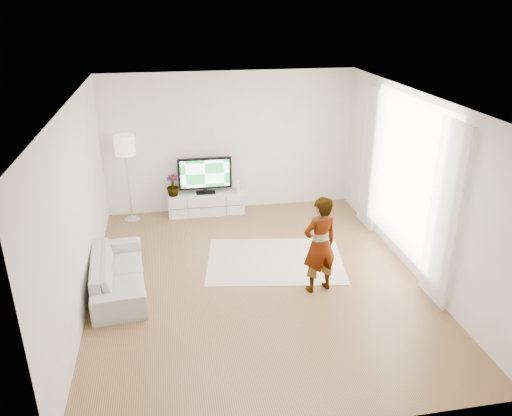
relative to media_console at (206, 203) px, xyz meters
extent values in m
plane|color=#9C6E46|center=(0.54, -2.76, -0.21)|extent=(6.00, 6.00, 0.00)
plane|color=white|center=(0.54, -2.76, 2.59)|extent=(6.00, 6.00, 0.00)
cube|color=white|center=(-1.96, -2.76, 1.19)|extent=(0.02, 6.00, 2.80)
cube|color=white|center=(3.04, -2.76, 1.19)|extent=(0.02, 6.00, 2.80)
cube|color=white|center=(0.54, 0.24, 1.19)|extent=(5.00, 0.02, 2.80)
cube|color=white|center=(0.54, -5.76, 1.19)|extent=(5.00, 0.02, 2.80)
cube|color=white|center=(3.02, -2.46, 1.24)|extent=(0.01, 2.60, 2.50)
cube|color=white|center=(2.94, -3.76, 1.14)|extent=(0.04, 0.70, 2.60)
cube|color=white|center=(2.94, -1.16, 1.14)|extent=(0.04, 0.70, 2.60)
cube|color=silver|center=(0.00, 0.00, 0.00)|extent=(1.53, 0.43, 0.43)
cube|color=black|center=(0.00, -0.22, 0.00)|extent=(1.48, 0.00, 0.01)
cube|color=black|center=(-0.38, -0.22, 0.00)|extent=(0.01, 0.00, 0.38)
cube|color=black|center=(0.38, -0.22, 0.00)|extent=(0.01, 0.00, 0.38)
cube|color=black|center=(0.00, 0.03, 0.22)|extent=(0.38, 0.21, 0.02)
cube|color=black|center=(0.00, 0.03, 0.27)|extent=(0.08, 0.05, 0.08)
cube|color=black|center=(0.00, 0.03, 0.63)|extent=(1.07, 0.06, 0.65)
cube|color=#179036|center=(0.00, 0.00, 0.63)|extent=(0.97, 0.01, 0.55)
cube|color=white|center=(0.67, 0.00, 0.32)|extent=(0.08, 0.16, 0.21)
cube|color=#4CB2FF|center=(0.67, -0.08, 0.34)|extent=(0.01, 0.00, 0.12)
imported|color=#3F7238|center=(-0.65, 0.00, 0.43)|extent=(0.26, 0.26, 0.44)
cube|color=beige|center=(0.95, -2.21, -0.21)|extent=(2.47, 1.95, 0.01)
imported|color=#334772|center=(1.39, -3.20, 0.55)|extent=(0.62, 0.49, 1.50)
imported|color=#B3B3AE|center=(-1.55, -2.64, 0.06)|extent=(0.89, 1.95, 0.56)
cylinder|color=silver|center=(-1.48, -0.06, -0.20)|extent=(0.30, 0.30, 0.02)
cylinder|color=silver|center=(-1.48, -0.06, 0.47)|extent=(0.04, 0.04, 1.32)
cylinder|color=white|center=(-1.48, -0.06, 1.31)|extent=(0.38, 0.38, 0.37)
camera|label=1|loc=(-0.66, -9.40, 3.86)|focal=35.00mm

